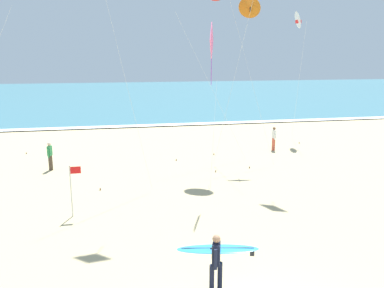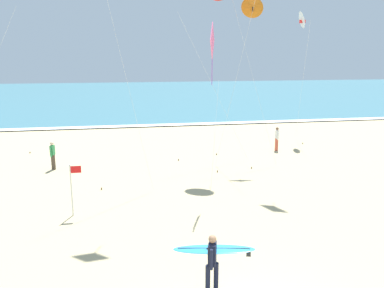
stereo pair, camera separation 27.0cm
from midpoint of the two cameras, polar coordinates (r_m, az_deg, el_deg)
name	(u,v)px [view 2 (the right image)]	position (r m, az deg, el deg)	size (l,w,h in m)	color
ocean_water	(138,94)	(65.13, -7.70, 7.15)	(160.00, 60.00, 0.08)	teal
shoreline_foam	(154,125)	(35.73, -5.38, 2.74)	(160.00, 1.23, 0.01)	white
surfer_trailing	(213,255)	(10.89, 3.79, -15.81)	(2.30, 1.25, 1.71)	black
kite_delta_amber_far	(252,8)	(23.55, 9.07, 19.00)	(4.85, 1.04, 9.53)	orange
kite_delta_ivory_low	(303,20)	(30.74, 16.03, 16.94)	(0.67, 2.56, 9.40)	white
kite_diamond_rose_close	(212,45)	(17.12, 3.46, 14.24)	(1.46, 4.20, 7.62)	pink
bystander_white_top	(277,139)	(26.87, 12.51, 0.76)	(0.22, 0.50, 1.59)	#D8593F
bystander_green_top	(53,155)	(23.15, -19.27, -1.57)	(0.25, 0.49, 1.59)	#4C3D2D
lifeguard_flag	(73,185)	(16.16, -16.51, -5.76)	(0.45, 0.05, 2.10)	silver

